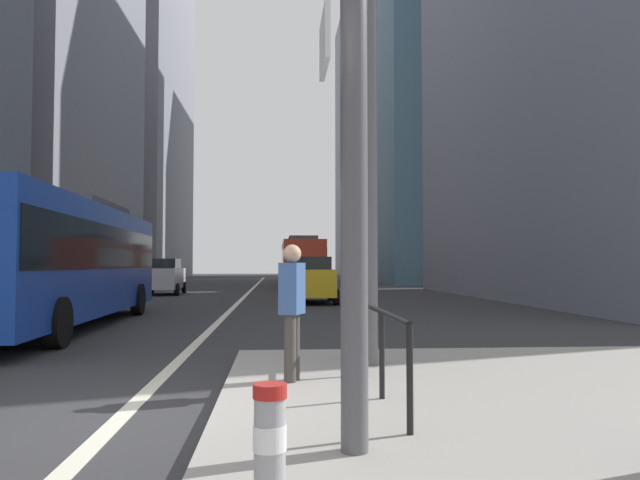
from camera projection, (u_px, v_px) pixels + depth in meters
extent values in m
plane|color=#303033|center=(239.00, 302.00, 26.18)|extent=(160.00, 160.00, 0.00)
cube|color=beige|center=(250.00, 291.00, 36.15)|extent=(0.20, 80.00, 0.01)
cube|color=gray|center=(133.00, 79.00, 73.14)|extent=(11.23, 25.95, 48.55)
cube|color=slate|center=(433.00, 90.00, 59.61)|extent=(12.80, 25.69, 37.86)
cube|color=slate|center=(383.00, 144.00, 87.32)|extent=(12.21, 18.89, 38.36)
cube|color=#14389E|center=(60.00, 261.00, 15.34)|extent=(2.86, 12.14, 2.75)
cube|color=black|center=(60.00, 247.00, 15.36)|extent=(2.89, 11.90, 1.10)
cube|color=#4C4C51|center=(82.00, 208.00, 17.21)|extent=(1.88, 4.40, 0.30)
cylinder|color=black|center=(58.00, 323.00, 11.57)|extent=(0.33, 1.01, 1.00)
cylinder|color=black|center=(138.00, 299.00, 19.25)|extent=(0.33, 1.01, 1.00)
cylinder|color=black|center=(60.00, 300.00, 19.01)|extent=(0.33, 1.01, 1.00)
cube|color=red|center=(301.00, 263.00, 40.37)|extent=(2.52, 11.78, 2.75)
cube|color=black|center=(301.00, 258.00, 40.38)|extent=(2.56, 11.54, 1.10)
cube|color=#4C4C51|center=(302.00, 239.00, 38.67)|extent=(1.76, 4.24, 0.30)
cylinder|color=black|center=(283.00, 280.00, 43.99)|extent=(0.30, 1.00, 1.00)
cylinder|color=black|center=(315.00, 280.00, 44.16)|extent=(0.30, 1.00, 1.00)
cylinder|color=black|center=(284.00, 283.00, 36.48)|extent=(0.30, 1.00, 1.00)
cylinder|color=black|center=(323.00, 283.00, 36.65)|extent=(0.30, 1.00, 1.00)
cube|color=red|center=(297.00, 263.00, 56.57)|extent=(2.60, 10.77, 2.75)
cube|color=black|center=(297.00, 260.00, 56.58)|extent=(2.64, 10.55, 1.10)
cube|color=#4C4C51|center=(298.00, 247.00, 55.02)|extent=(1.79, 3.88, 0.30)
cylinder|color=black|center=(285.00, 276.00, 59.87)|extent=(0.31, 1.00, 1.00)
cylinder|color=black|center=(309.00, 276.00, 60.02)|extent=(0.31, 1.00, 1.00)
cylinder|color=black|center=(285.00, 277.00, 53.02)|extent=(0.31, 1.00, 1.00)
cylinder|color=black|center=(312.00, 277.00, 53.16)|extent=(0.31, 1.00, 1.00)
cube|color=silver|center=(164.00, 278.00, 32.73)|extent=(1.90, 4.55, 1.10)
cube|color=black|center=(164.00, 263.00, 32.91)|extent=(1.56, 2.47, 0.52)
cylinder|color=black|center=(177.00, 289.00, 31.28)|extent=(0.24, 0.65, 0.64)
cylinder|color=black|center=(141.00, 290.00, 31.10)|extent=(0.24, 0.65, 0.64)
cylinder|color=black|center=(184.00, 287.00, 34.32)|extent=(0.24, 0.65, 0.64)
cylinder|color=black|center=(152.00, 287.00, 34.14)|extent=(0.24, 0.65, 0.64)
cube|color=gold|center=(312.00, 282.00, 25.47)|extent=(1.82, 4.46, 1.10)
cube|color=black|center=(312.00, 263.00, 25.36)|extent=(1.52, 2.41, 0.52)
cylinder|color=black|center=(290.00, 294.00, 26.90)|extent=(0.23, 0.64, 0.64)
cylinder|color=black|center=(330.00, 293.00, 27.02)|extent=(0.23, 0.64, 0.64)
cylinder|color=black|center=(291.00, 297.00, 23.89)|extent=(0.23, 0.64, 0.64)
cylinder|color=black|center=(336.00, 297.00, 24.00)|extent=(0.23, 0.64, 0.64)
cylinder|color=#515156|center=(354.00, 75.00, 4.85)|extent=(0.22, 0.22, 6.00)
cube|color=white|center=(325.00, 42.00, 4.66)|extent=(0.04, 0.60, 0.44)
cylinder|color=#56565B|center=(370.00, 95.00, 8.94)|extent=(0.20, 0.20, 8.00)
cylinder|color=#99999E|center=(270.00, 455.00, 3.39)|extent=(0.18, 0.18, 0.80)
cylinder|color=white|center=(270.00, 438.00, 3.40)|extent=(0.19, 0.19, 0.14)
cylinder|color=#B21E19|center=(270.00, 391.00, 3.41)|extent=(0.20, 0.20, 0.08)
cylinder|color=black|center=(410.00, 379.00, 5.22)|extent=(0.06, 0.06, 0.95)
cylinder|color=black|center=(382.00, 355.00, 6.61)|extent=(0.06, 0.06, 0.95)
cylinder|color=black|center=(364.00, 339.00, 8.00)|extent=(0.06, 0.06, 0.95)
cylinder|color=black|center=(351.00, 328.00, 9.39)|extent=(0.06, 0.06, 0.95)
cylinder|color=black|center=(372.00, 307.00, 7.32)|extent=(0.06, 4.19, 0.06)
cylinder|color=#423D38|center=(290.00, 348.00, 7.52)|extent=(0.15, 0.15, 0.84)
cylinder|color=#423D38|center=(294.00, 347.00, 7.68)|extent=(0.15, 0.15, 0.84)
cube|color=#38568E|center=(292.00, 288.00, 7.63)|extent=(0.35, 0.44, 0.65)
sphere|color=tan|center=(292.00, 254.00, 7.65)|extent=(0.23, 0.23, 0.23)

